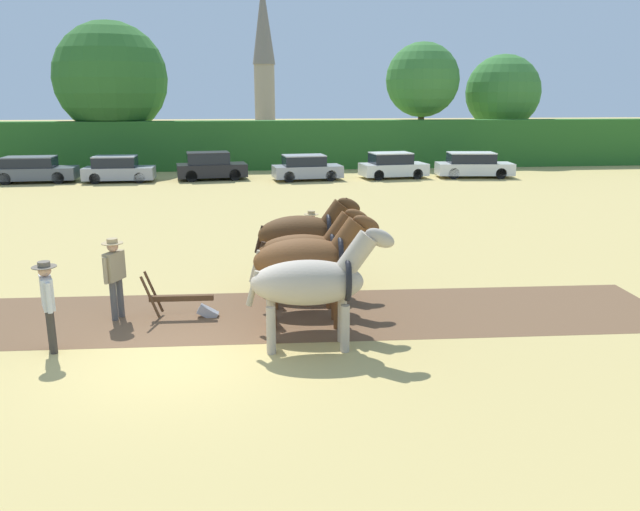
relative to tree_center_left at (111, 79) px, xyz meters
The scene contains 21 objects.
ground_plane 33.78m from the tree_center_left, 77.46° to the right, with size 240.00×240.00×0.00m, color tan.
plowed_furrow_strip 31.40m from the tree_center_left, 78.19° to the right, with size 23.49×3.33×0.01m, color brown.
hedgerow 8.58m from the tree_center_left, 14.49° to the right, with size 69.67×1.49×3.17m, color #286023.
tree_center_left is the anchor object (origin of this frame).
tree_center 20.91m from the tree_center_left, ahead, with size 5.07×5.07×8.34m.
tree_center_right 27.35m from the tree_center_left, ahead, with size 5.36×5.36×7.65m.
church_spire 44.14m from the tree_center_left, 75.13° to the left, with size 2.97×2.97×19.28m.
draft_horse_lead_left 34.02m from the tree_center_left, 72.97° to the right, with size 2.91×1.01×2.44m.
draft_horse_lead_right 32.84m from the tree_center_left, 72.25° to the right, with size 2.81×1.09×2.46m.
draft_horse_trail_left 31.69m from the tree_center_left, 71.44° to the right, with size 2.71×0.94×2.36m.
draft_horse_trail_right 30.51m from the tree_center_left, 70.61° to the right, with size 2.70×1.10×2.42m.
plow 31.59m from the tree_center_left, 76.47° to the right, with size 1.65×0.48×1.13m.
farmer_at_plow 31.04m from the tree_center_left, 79.20° to the right, with size 0.46×0.64×1.81m.
farmer_beside_team 28.83m from the tree_center_left, 68.46° to the right, with size 0.41×0.61×1.64m.
farmer_onlooker_left 32.58m from the tree_center_left, 81.33° to the right, with size 0.45×0.65×1.79m.
parked_car_left 9.18m from the tree_center_left, 115.30° to the right, with size 4.56×1.97×1.46m.
parked_car_center_left 8.91m from the tree_center_left, 78.88° to the right, with size 3.91×1.80×1.47m.
parked_car_center 10.71m from the tree_center_left, 45.85° to the right, with size 4.17×2.26×1.60m.
parked_car_center_right 15.18m from the tree_center_left, 32.35° to the right, with size 4.09×2.18×1.45m.
parked_car_right 19.40m from the tree_center_left, 23.05° to the right, with size 4.05×2.26×1.51m.
parked_car_far_right 23.90m from the tree_center_left, 18.91° to the right, with size 4.62×2.20×1.49m.
Camera 1 is at (1.45, -11.09, 4.80)m, focal length 35.00 mm.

